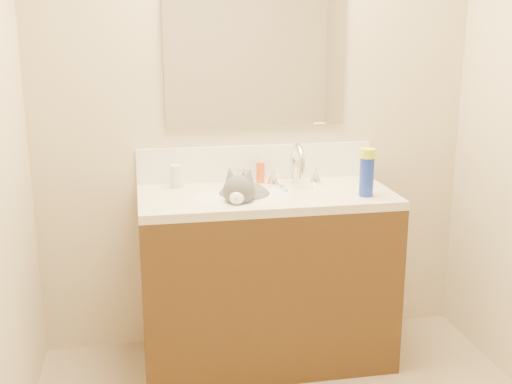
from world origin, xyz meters
name	(u,v)px	position (x,y,z in m)	size (l,w,h in m)	color
room_shell	(332,74)	(0.00, 0.00, 1.49)	(2.24, 2.54, 2.52)	beige
vanity_cabinet	(266,282)	(0.00, 0.97, 0.41)	(1.20, 0.55, 0.82)	#452C13
counter_slab	(267,197)	(0.00, 0.97, 0.84)	(1.20, 0.55, 0.04)	beige
basin	(243,210)	(-0.12, 0.94, 0.79)	(0.45, 0.36, 0.14)	white
faucet	(297,167)	(0.18, 1.11, 0.95)	(0.28, 0.20, 0.21)	silver
cat	(244,201)	(-0.11, 0.96, 0.83)	(0.36, 0.42, 0.31)	#504D50
backsplash	(256,163)	(0.00, 1.24, 0.95)	(1.20, 0.02, 0.18)	white
mirror	(256,44)	(0.00, 1.24, 1.54)	(0.90, 0.02, 0.80)	white
pill_bottle	(176,176)	(-0.41, 1.16, 0.92)	(0.06, 0.06, 0.11)	silver
pill_label	(177,179)	(-0.41, 1.16, 0.90)	(0.05, 0.05, 0.04)	orange
silver_jar	(243,177)	(-0.08, 1.18, 0.89)	(0.05, 0.05, 0.06)	#B7B7BC
amber_bottle	(260,172)	(0.01, 1.18, 0.91)	(0.04, 0.04, 0.11)	#E5561A
toothbrush	(283,187)	(0.10, 1.05, 0.87)	(0.02, 0.15, 0.01)	silver
toothbrush_head	(283,186)	(0.10, 1.05, 0.87)	(0.02, 0.03, 0.02)	#66B2D9
spray_can	(367,177)	(0.44, 0.84, 0.95)	(0.07, 0.07, 0.18)	#1830AC
spray_cap	(368,153)	(0.44, 0.84, 1.06)	(0.07, 0.07, 0.04)	#D5E618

